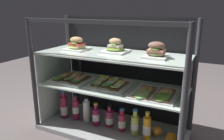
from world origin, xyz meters
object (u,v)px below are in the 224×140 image
object	(u,v)px
juice_bottle_front_left_end	(76,109)
juice_bottle_back_center	(96,116)
juice_bottle_front_second	(86,111)
juice_bottle_front_middle	(122,122)
orange_fruit_rolled_forward	(157,131)
plated_roll_sandwich_mid_left	(156,51)
juice_bottle_back_left	(64,107)
plated_roll_sandwich_far_right	(77,45)
juice_bottle_back_right	(147,128)
plated_roll_sandwich_center	(116,48)
open_sandwich_tray_near_left_corner	(155,93)
orange_fruit_near_left_post	(171,137)
juice_bottle_tucked_behind	(109,119)
juice_bottle_near_post	(135,124)
open_sandwich_tray_mid_left	(73,78)
open_sandwich_tray_mid_right	(110,83)

from	to	relation	value
juice_bottle_front_left_end	juice_bottle_back_center	distance (m)	0.22
juice_bottle_front_second	juice_bottle_front_middle	xyz separation A→B (m)	(0.35, -0.01, -0.02)
juice_bottle_front_left_end	orange_fruit_rolled_forward	bearing A→B (deg)	4.18
plated_roll_sandwich_mid_left	juice_bottle_back_left	distance (m)	1.02
plated_roll_sandwich_far_right	juice_bottle_back_right	distance (m)	0.89
plated_roll_sandwich_far_right	juice_bottle_front_second	world-z (taller)	plated_roll_sandwich_far_right
plated_roll_sandwich_center	open_sandwich_tray_near_left_corner	bearing A→B (deg)	-18.35
orange_fruit_near_left_post	juice_bottle_front_middle	bearing A→B (deg)	-177.60
juice_bottle_tucked_behind	juice_bottle_near_post	world-z (taller)	juice_bottle_near_post
juice_bottle_back_center	open_sandwich_tray_mid_left	bearing A→B (deg)	177.07
open_sandwich_tray_mid_left	juice_bottle_back_left	distance (m)	0.31
juice_bottle_front_left_end	orange_fruit_rolled_forward	xyz separation A→B (m)	(0.74, 0.05, -0.06)
open_sandwich_tray_mid_right	juice_bottle_back_center	size ratio (longest dim) A/B	1.63
orange_fruit_rolled_forward	plated_roll_sandwich_mid_left	bearing A→B (deg)	-136.11
open_sandwich_tray_mid_right	juice_bottle_front_second	size ratio (longest dim) A/B	1.45
juice_bottle_back_left	plated_roll_sandwich_mid_left	bearing A→B (deg)	2.47
open_sandwich_tray_mid_left	orange_fruit_near_left_post	bearing A→B (deg)	1.15
plated_roll_sandwich_center	orange_fruit_near_left_post	distance (m)	0.82
juice_bottle_back_right	open_sandwich_tray_near_left_corner	bearing A→B (deg)	-25.44
plated_roll_sandwich_mid_left	open_sandwich_tray_near_left_corner	bearing A→B (deg)	-71.65
plated_roll_sandwich_far_right	juice_bottle_front_middle	distance (m)	0.75
open_sandwich_tray_mid_left	juice_bottle_front_middle	distance (m)	0.57
open_sandwich_tray_mid_left	juice_bottle_back_left	world-z (taller)	open_sandwich_tray_mid_left
plated_roll_sandwich_center	juice_bottle_front_middle	size ratio (longest dim) A/B	1.02
open_sandwich_tray_near_left_corner	juice_bottle_front_left_end	bearing A→B (deg)	176.82
plated_roll_sandwich_far_right	juice_bottle_front_middle	world-z (taller)	plated_roll_sandwich_far_right
juice_bottle_back_left	juice_bottle_near_post	bearing A→B (deg)	0.86
orange_fruit_near_left_post	orange_fruit_rolled_forward	size ratio (longest dim) A/B	0.97
open_sandwich_tray_mid_right	plated_roll_sandwich_center	bearing A→B (deg)	74.32
plated_roll_sandwich_center	plated_roll_sandwich_mid_left	distance (m)	0.35
open_sandwich_tray_near_left_corner	juice_bottle_front_middle	distance (m)	0.42
plated_roll_sandwich_center	orange_fruit_rolled_forward	xyz separation A→B (m)	(0.38, -0.03, -0.64)
juice_bottle_front_second	juice_bottle_tucked_behind	distance (m)	0.23
juice_bottle_back_center	juice_bottle_front_middle	xyz separation A→B (m)	(0.24, 0.01, -0.00)
juice_bottle_front_middle	orange_fruit_near_left_post	xyz separation A→B (m)	(0.41, 0.02, -0.04)
plated_roll_sandwich_far_right	juice_bottle_back_right	size ratio (longest dim) A/B	0.88
juice_bottle_near_post	orange_fruit_near_left_post	size ratio (longest dim) A/B	2.83
juice_bottle_near_post	plated_roll_sandwich_far_right	bearing A→B (deg)	175.32
juice_bottle_front_left_end	juice_bottle_back_right	size ratio (longest dim) A/B	1.05
plated_roll_sandwich_mid_left	juice_bottle_near_post	bearing A→B (deg)	-169.42
open_sandwich_tray_near_left_corner	juice_bottle_back_center	world-z (taller)	open_sandwich_tray_near_left_corner
juice_bottle_back_center	orange_fruit_near_left_post	xyz separation A→B (m)	(0.64, 0.03, -0.04)
open_sandwich_tray_near_left_corner	juice_bottle_front_second	bearing A→B (deg)	175.30
plated_roll_sandwich_mid_left	juice_bottle_back_center	xyz separation A→B (m)	(-0.49, -0.04, -0.61)
plated_roll_sandwich_mid_left	juice_bottle_back_left	size ratio (longest dim) A/B	0.66
open_sandwich_tray_mid_left	orange_fruit_rolled_forward	bearing A→B (deg)	4.35
juice_bottle_back_center	juice_bottle_back_right	distance (m)	0.46
open_sandwich_tray_mid_left	juice_bottle_tucked_behind	bearing A→B (deg)	3.08
open_sandwich_tray_mid_right	juice_bottle_near_post	world-z (taller)	open_sandwich_tray_mid_right
juice_bottle_tucked_behind	juice_bottle_front_middle	world-z (taller)	juice_bottle_front_middle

